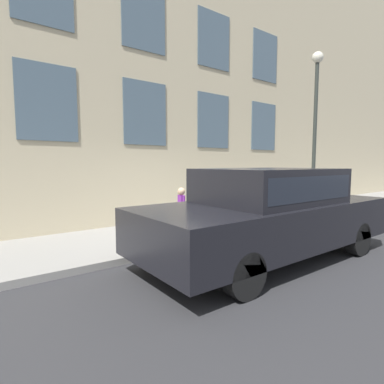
% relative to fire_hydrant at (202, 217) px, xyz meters
% --- Properties ---
extents(ground_plane, '(80.00, 80.00, 0.00)m').
position_rel_fire_hydrant_xyz_m(ground_plane, '(-0.68, 0.45, -0.52)').
color(ground_plane, '#2D2D30').
extents(sidewalk, '(2.73, 60.00, 0.13)m').
position_rel_fire_hydrant_xyz_m(sidewalk, '(0.68, 0.45, -0.45)').
color(sidewalk, gray).
rests_on(sidewalk, ground_plane).
extents(building_facade, '(0.33, 40.00, 11.33)m').
position_rel_fire_hydrant_xyz_m(building_facade, '(2.20, 0.45, 5.14)').
color(building_facade, '#C6B793').
rests_on(building_facade, ground_plane).
extents(fire_hydrant, '(0.37, 0.47, 0.76)m').
position_rel_fire_hydrant_xyz_m(fire_hydrant, '(0.00, 0.00, 0.00)').
color(fire_hydrant, '#2D7260').
rests_on(fire_hydrant, sidewalk).
extents(person, '(0.27, 0.18, 1.14)m').
position_rel_fire_hydrant_xyz_m(person, '(0.18, 0.50, 0.29)').
color(person, '#726651').
rests_on(person, sidewalk).
extents(parked_car_charcoal_near, '(2.09, 5.26, 1.74)m').
position_rel_fire_hydrant_xyz_m(parked_car_charcoal_near, '(-2.00, -0.00, 0.43)').
color(parked_car_charcoal_near, black).
rests_on(parked_car_charcoal_near, ground_plane).
extents(street_lamp, '(0.36, 0.36, 5.31)m').
position_rel_fire_hydrant_xyz_m(street_lamp, '(-0.04, -4.73, 2.92)').
color(street_lamp, '#2D332D').
rests_on(street_lamp, sidewalk).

